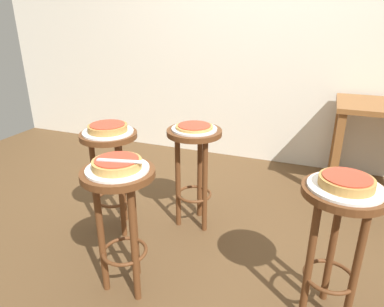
{
  "coord_description": "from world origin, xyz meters",
  "views": [
    {
      "loc": [
        0.58,
        -1.77,
        1.4
      ],
      "look_at": [
        -0.11,
        0.01,
        0.64
      ],
      "focal_mm": 32.34,
      "sensor_mm": 36.0,
      "label": 1
    }
  ],
  "objects_px": {
    "serving_plate_middle": "(345,187)",
    "stool_leftside": "(111,161)",
    "stool_middle": "(338,227)",
    "pizza_foreground": "(117,164)",
    "serving_plate_rear": "(194,129)",
    "serving_plate_leftside": "(108,132)",
    "pizza_rear": "(194,127)",
    "pizza_server_knife": "(120,161)",
    "stool_foreground": "(121,205)",
    "pizza_middle": "(347,181)",
    "stool_rear": "(194,157)",
    "serving_plate_foreground": "(117,169)",
    "pizza_leftside": "(108,128)"
  },
  "relations": [
    {
      "from": "stool_foreground",
      "to": "pizza_leftside",
      "type": "xyz_separation_m",
      "value": [
        -0.37,
        0.47,
        0.23
      ]
    },
    {
      "from": "pizza_server_knife",
      "to": "pizza_foreground",
      "type": "bearing_deg",
      "value": 133.54
    },
    {
      "from": "serving_plate_leftside",
      "to": "serving_plate_rear",
      "type": "xyz_separation_m",
      "value": [
        0.49,
        0.26,
        0.0
      ]
    },
    {
      "from": "stool_middle",
      "to": "serving_plate_rear",
      "type": "distance_m",
      "value": 1.06
    },
    {
      "from": "pizza_rear",
      "to": "stool_middle",
      "type": "bearing_deg",
      "value": -30.76
    },
    {
      "from": "stool_leftside",
      "to": "serving_plate_rear",
      "type": "height_order",
      "value": "serving_plate_rear"
    },
    {
      "from": "pizza_rear",
      "to": "pizza_server_knife",
      "type": "distance_m",
      "value": 0.75
    },
    {
      "from": "serving_plate_middle",
      "to": "stool_middle",
      "type": "bearing_deg",
      "value": -26.57
    },
    {
      "from": "serving_plate_rear",
      "to": "pizza_rear",
      "type": "distance_m",
      "value": 0.02
    },
    {
      "from": "stool_foreground",
      "to": "serving_plate_rear",
      "type": "height_order",
      "value": "serving_plate_rear"
    },
    {
      "from": "pizza_middle",
      "to": "serving_plate_rear",
      "type": "height_order",
      "value": "pizza_middle"
    },
    {
      "from": "stool_foreground",
      "to": "pizza_rear",
      "type": "xyz_separation_m",
      "value": [
        0.12,
        0.72,
        0.21
      ]
    },
    {
      "from": "serving_plate_middle",
      "to": "stool_leftside",
      "type": "bearing_deg",
      "value": 168.65
    },
    {
      "from": "stool_leftside",
      "to": "pizza_server_knife",
      "type": "bearing_deg",
      "value": -50.79
    },
    {
      "from": "pizza_foreground",
      "to": "pizza_server_knife",
      "type": "height_order",
      "value": "pizza_server_knife"
    },
    {
      "from": "serving_plate_middle",
      "to": "serving_plate_rear",
      "type": "xyz_separation_m",
      "value": [
        -0.9,
        0.54,
        0.0
      ]
    },
    {
      "from": "stool_foreground",
      "to": "serving_plate_foreground",
      "type": "height_order",
      "value": "serving_plate_foreground"
    },
    {
      "from": "stool_leftside",
      "to": "stool_rear",
      "type": "xyz_separation_m",
      "value": [
        0.49,
        0.26,
        0.0
      ]
    },
    {
      "from": "stool_foreground",
      "to": "pizza_rear",
      "type": "height_order",
      "value": "pizza_rear"
    },
    {
      "from": "serving_plate_middle",
      "to": "serving_plate_leftside",
      "type": "bearing_deg",
      "value": 168.65
    },
    {
      "from": "pizza_foreground",
      "to": "pizza_server_knife",
      "type": "bearing_deg",
      "value": -33.69
    },
    {
      "from": "serving_plate_leftside",
      "to": "pizza_server_knife",
      "type": "relative_size",
      "value": 1.46
    },
    {
      "from": "pizza_leftside",
      "to": "serving_plate_leftside",
      "type": "bearing_deg",
      "value": 90.0
    },
    {
      "from": "stool_leftside",
      "to": "serving_plate_middle",
      "type": "bearing_deg",
      "value": -11.35
    },
    {
      "from": "serving_plate_leftside",
      "to": "serving_plate_rear",
      "type": "relative_size",
      "value": 1.08
    },
    {
      "from": "stool_foreground",
      "to": "serving_plate_middle",
      "type": "xyz_separation_m",
      "value": [
        1.02,
        0.19,
        0.2
      ]
    },
    {
      "from": "pizza_foreground",
      "to": "stool_middle",
      "type": "bearing_deg",
      "value": 10.54
    },
    {
      "from": "stool_middle",
      "to": "serving_plate_rear",
      "type": "xyz_separation_m",
      "value": [
        -0.9,
        0.54,
        0.2
      ]
    },
    {
      "from": "stool_middle",
      "to": "pizza_rear",
      "type": "height_order",
      "value": "pizza_rear"
    },
    {
      "from": "stool_foreground",
      "to": "pizza_server_knife",
      "type": "relative_size",
      "value": 3.22
    },
    {
      "from": "stool_rear",
      "to": "pizza_server_knife",
      "type": "bearing_deg",
      "value": -96.9
    },
    {
      "from": "serving_plate_foreground",
      "to": "serving_plate_rear",
      "type": "bearing_deg",
      "value": 80.58
    },
    {
      "from": "stool_middle",
      "to": "stool_leftside",
      "type": "distance_m",
      "value": 1.41
    },
    {
      "from": "serving_plate_leftside",
      "to": "serving_plate_rear",
      "type": "bearing_deg",
      "value": 27.73
    },
    {
      "from": "serving_plate_middle",
      "to": "stool_leftside",
      "type": "height_order",
      "value": "serving_plate_middle"
    },
    {
      "from": "serving_plate_middle",
      "to": "serving_plate_leftside",
      "type": "relative_size",
      "value": 0.99
    },
    {
      "from": "pizza_foreground",
      "to": "serving_plate_rear",
      "type": "xyz_separation_m",
      "value": [
        0.12,
        0.72,
        -0.03
      ]
    },
    {
      "from": "pizza_server_knife",
      "to": "stool_rear",
      "type": "bearing_deg",
      "value": 70.32
    },
    {
      "from": "stool_leftside",
      "to": "serving_plate_leftside",
      "type": "bearing_deg",
      "value": 2.68
    },
    {
      "from": "stool_leftside",
      "to": "pizza_rear",
      "type": "xyz_separation_m",
      "value": [
        0.49,
        0.26,
        0.21
      ]
    },
    {
      "from": "stool_middle",
      "to": "serving_plate_rear",
      "type": "relative_size",
      "value": 2.38
    },
    {
      "from": "pizza_middle",
      "to": "stool_leftside",
      "type": "distance_m",
      "value": 1.43
    },
    {
      "from": "serving_plate_foreground",
      "to": "serving_plate_leftside",
      "type": "xyz_separation_m",
      "value": [
        -0.37,
        0.47,
        0.0
      ]
    },
    {
      "from": "stool_foreground",
      "to": "pizza_server_knife",
      "type": "xyz_separation_m",
      "value": [
        0.03,
        -0.02,
        0.25
      ]
    },
    {
      "from": "pizza_leftside",
      "to": "serving_plate_rear",
      "type": "bearing_deg",
      "value": 27.73
    },
    {
      "from": "serving_plate_middle",
      "to": "pizza_rear",
      "type": "distance_m",
      "value": 1.05
    },
    {
      "from": "pizza_foreground",
      "to": "stool_middle",
      "type": "relative_size",
      "value": 0.34
    },
    {
      "from": "stool_middle",
      "to": "serving_plate_middle",
      "type": "bearing_deg",
      "value": 153.43
    },
    {
      "from": "pizza_leftside",
      "to": "serving_plate_rear",
      "type": "distance_m",
      "value": 0.55
    },
    {
      "from": "serving_plate_leftside",
      "to": "stool_rear",
      "type": "distance_m",
      "value": 0.59
    }
  ]
}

